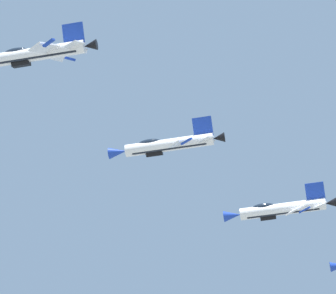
% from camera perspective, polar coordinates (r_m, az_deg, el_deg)
% --- Properties ---
extents(fighter_jet_left_wing, '(13.88, 10.72, 7.04)m').
position_cam_1_polar(fighter_jet_left_wing, '(99.77, -9.51, 6.57)').
color(fighter_jet_left_wing, white).
extents(fighter_jet_right_wing, '(13.88, 10.82, 7.42)m').
position_cam_1_polar(fighter_jet_right_wing, '(107.07, -0.06, 0.13)').
color(fighter_jet_right_wing, white).
extents(fighter_jet_left_outer, '(13.88, 10.88, 7.65)m').
position_cam_1_polar(fighter_jet_left_outer, '(113.20, 8.07, -4.45)').
color(fighter_jet_left_outer, white).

